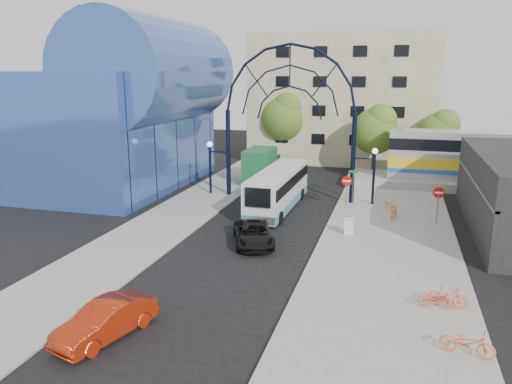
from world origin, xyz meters
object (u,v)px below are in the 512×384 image
(tree_north_a, at_px, (376,129))
(bike_far_c, at_px, (467,343))
(gateway_arch, at_px, (290,91))
(city_bus, at_px, (278,188))
(tree_north_c, at_px, (440,132))
(do_not_enter_sign, at_px, (439,196))
(stop_sign, at_px, (347,184))
(bike_near_b, at_px, (394,212))
(sandwich_board, at_px, (349,225))
(street_name_sign, at_px, (353,181))
(tree_north_b, at_px, (285,116))
(green_truck, at_px, (262,165))
(bike_far_a, at_px, (436,299))
(red_sedan, at_px, (106,320))
(bike_near_a, at_px, (389,203))
(bike_far_b, at_px, (447,296))
(black_suv, at_px, (253,233))

(tree_north_a, xyz_separation_m, bike_far_c, (4.87, -32.53, -3.99))
(gateway_arch, xyz_separation_m, city_bus, (-0.16, -2.76, -7.04))
(tree_north_c, bearing_deg, do_not_enter_sign, -93.58)
(stop_sign, bearing_deg, bike_near_b, -27.07)
(sandwich_board, bearing_deg, street_name_sign, 93.46)
(tree_north_b, bearing_deg, green_truck, -89.49)
(sandwich_board, height_order, bike_far_c, sandwich_board)
(tree_north_b, height_order, green_truck, tree_north_b)
(green_truck, xyz_separation_m, bike_far_a, (13.95, -22.96, -1.07))
(red_sedan, xyz_separation_m, bike_far_a, (12.30, 5.83, -0.19))
(sandwich_board, xyz_separation_m, red_sedan, (-7.74, -14.81, -0.04))
(bike_near_a, distance_m, bike_far_a, 16.00)
(sandwich_board, bearing_deg, green_truck, 123.88)
(bike_near_a, bearing_deg, bike_far_c, -107.01)
(bike_near_b, bearing_deg, sandwich_board, -110.00)
(tree_north_c, relative_size, bike_near_b, 3.72)
(city_bus, relative_size, bike_far_a, 7.01)
(bike_near_b, bearing_deg, bike_far_b, -67.86)
(stop_sign, xyz_separation_m, tree_north_a, (1.32, 13.93, 2.61))
(do_not_enter_sign, relative_size, city_bus, 0.23)
(street_name_sign, relative_size, bike_far_c, 1.49)
(black_suv, distance_m, bike_far_c, 14.37)
(bike_far_b, height_order, bike_far_c, same)
(stop_sign, distance_m, sandwich_board, 6.20)
(street_name_sign, height_order, bike_near_a, street_name_sign)
(street_name_sign, height_order, bike_far_a, street_name_sign)
(city_bus, bearing_deg, stop_sign, 9.66)
(bike_near_b, bearing_deg, red_sedan, -106.78)
(city_bus, distance_m, bike_near_b, 8.51)
(do_not_enter_sign, xyz_separation_m, tree_north_a, (-4.88, 15.93, 2.63))
(gateway_arch, height_order, bike_far_c, gateway_arch)
(street_name_sign, bearing_deg, bike_near_a, 5.03)
(tree_north_c, height_order, bike_near_a, tree_north_c)
(stop_sign, distance_m, bike_far_b, 15.96)
(tree_north_c, xyz_separation_m, bike_far_a, (-1.96, -30.93, -3.76))
(stop_sign, bearing_deg, do_not_enter_sign, -17.88)
(black_suv, bearing_deg, bike_near_a, 30.97)
(city_bus, height_order, bike_near_b, city_bus)
(street_name_sign, relative_size, bike_near_a, 1.79)
(gateway_arch, height_order, stop_sign, gateway_arch)
(sandwich_board, xyz_separation_m, black_suv, (-5.30, -2.98, -0.09))
(do_not_enter_sign, height_order, bike_far_c, do_not_enter_sign)
(tree_north_b, xyz_separation_m, city_bus, (3.71, -18.69, -3.75))
(sandwich_board, relative_size, green_truck, 0.15)
(bike_near_a, bearing_deg, bike_far_a, -107.89)
(sandwich_board, relative_size, bike_near_b, 0.57)
(street_name_sign, relative_size, bike_far_b, 1.70)
(tree_north_a, relative_size, bike_near_b, 4.00)
(gateway_arch, height_order, city_bus, gateway_arch)
(tree_north_c, xyz_separation_m, red_sedan, (-14.26, -36.76, -3.57))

